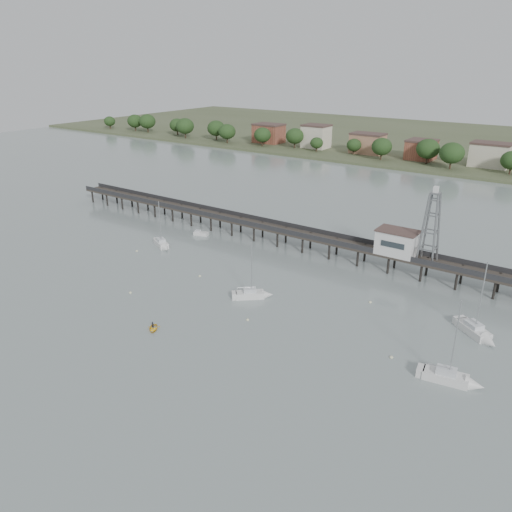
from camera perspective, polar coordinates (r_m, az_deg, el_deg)
The scene contains 13 objects.
ground_plane at distance 80.48m, azimuth -18.91°, elevation -11.51°, with size 500.00×500.00×0.00m, color gray.
pier at distance 119.19m, azimuth 4.38°, elevation 2.69°, with size 150.00×5.00×5.50m.
pier_building at distance 108.38m, azimuth 15.80°, elevation 1.54°, with size 8.40×5.40×5.30m.
lattice_tower at distance 105.20m, azimuth 19.35°, elevation 3.08°, with size 3.20×3.20×15.50m.
sailboat_d at distance 77.08m, azimuth 21.81°, elevation -12.97°, with size 8.44×3.59×13.51m.
sailboat_c at distance 95.06m, azimuth -0.09°, elevation -4.42°, with size 6.73×6.24×11.87m.
sailboat_e at distance 89.90m, azimuth 24.10°, elevation -8.14°, with size 8.07×7.03×13.76m.
sailboat_b at distance 121.90m, azimuth -10.63°, elevation 1.23°, with size 7.31×4.99×11.87m.
white_tender at distance 129.24m, azimuth -6.35°, elevation 2.58°, with size 4.03×2.51×1.46m.
yellow_dinghy at distance 86.50m, azimuth -11.66°, elevation -8.23°, with size 2.04×0.59×2.86m, color yellow.
dinghy_occupant at distance 86.50m, azimuth -11.66°, elevation -8.23°, with size 0.46×1.25×0.30m, color black.
mooring_buoys at distance 96.13m, azimuth -2.38°, elevation -4.51°, with size 66.39×23.67×0.39m.
far_shore at distance 285.44m, azimuth 23.84°, elevation 11.54°, with size 500.00×170.00×10.40m.
Camera 1 is at (57.45, -36.99, 42.51)m, focal length 35.00 mm.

